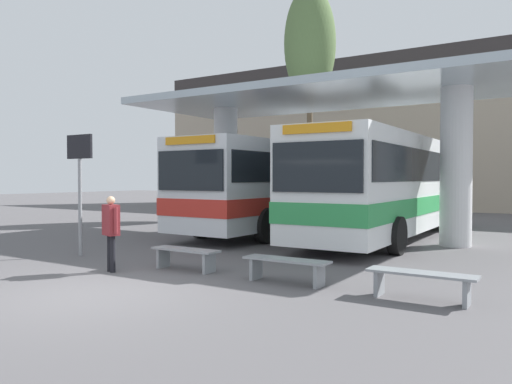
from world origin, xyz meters
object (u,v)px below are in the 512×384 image
(info_sign_platform, at_px, (80,170))
(parked_car_street, at_px, (279,194))
(waiting_bench_far_platform, at_px, (421,279))
(transit_bus_left_bay, at_px, (285,183))
(transit_bus_center_bay, at_px, (392,183))
(waiting_bench_mid_platform, at_px, (286,265))
(poplar_tree_behind_left, at_px, (310,45))
(pedestrian_waiting, at_px, (111,226))
(waiting_bench_near_pillar, at_px, (185,254))

(info_sign_platform, distance_m, parked_car_street, 19.76)
(waiting_bench_far_platform, bearing_deg, transit_bus_left_bay, 131.12)
(waiting_bench_far_platform, xyz_separation_m, info_sign_platform, (-8.43, 0.09, 1.83))
(transit_bus_center_bay, height_order, waiting_bench_mid_platform, transit_bus_center_bay)
(poplar_tree_behind_left, bearing_deg, waiting_bench_far_platform, -57.74)
(waiting_bench_mid_platform, bearing_deg, pedestrian_waiting, -164.93)
(transit_bus_center_bay, distance_m, waiting_bench_far_platform, 8.77)
(waiting_bench_mid_platform, height_order, parked_car_street, parked_car_street)
(waiting_bench_near_pillar, xyz_separation_m, pedestrian_waiting, (-1.18, -0.98, 0.63))
(waiting_bench_mid_platform, height_order, waiting_bench_far_platform, same)
(transit_bus_left_bay, xyz_separation_m, waiting_bench_near_pillar, (1.96, -7.87, -1.43))
(waiting_bench_near_pillar, xyz_separation_m, waiting_bench_mid_platform, (2.45, 0.00, 0.00))
(transit_bus_center_bay, xyz_separation_m, waiting_bench_near_pillar, (-1.92, -8.11, -1.46))
(info_sign_platform, xyz_separation_m, pedestrian_waiting, (2.34, -1.07, -1.20))
(pedestrian_waiting, xyz_separation_m, parked_car_street, (-7.45, 20.12, 0.00))
(waiting_bench_mid_platform, relative_size, info_sign_platform, 0.55)
(waiting_bench_near_pillar, relative_size, pedestrian_waiting, 1.00)
(poplar_tree_behind_left, distance_m, parked_car_street, 10.02)
(transit_bus_center_bay, height_order, waiting_bench_far_platform, transit_bus_center_bay)
(transit_bus_left_bay, xyz_separation_m, waiting_bench_far_platform, (6.87, -7.87, -1.43))
(transit_bus_left_bay, xyz_separation_m, parked_car_street, (-6.67, 11.27, -0.80))
(parked_car_street, bearing_deg, waiting_bench_near_pillar, -68.46)
(waiting_bench_far_platform, xyz_separation_m, pedestrian_waiting, (-6.09, -0.98, 0.62))
(waiting_bench_near_pillar, height_order, info_sign_platform, info_sign_platform)
(transit_bus_center_bay, distance_m, parked_car_street, 15.29)
(waiting_bench_far_platform, bearing_deg, transit_bus_center_bay, 110.23)
(waiting_bench_far_platform, bearing_deg, info_sign_platform, 179.39)
(waiting_bench_near_pillar, distance_m, parked_car_street, 21.00)
(info_sign_platform, height_order, pedestrian_waiting, info_sign_platform)
(waiting_bench_near_pillar, bearing_deg, parked_car_street, 114.28)
(transit_bus_left_bay, xyz_separation_m, waiting_bench_mid_platform, (4.41, -7.87, -1.43))
(transit_bus_center_bay, xyz_separation_m, waiting_bench_mid_platform, (0.53, -8.11, -1.46))
(pedestrian_waiting, bearing_deg, transit_bus_left_bay, 113.69)
(transit_bus_center_bay, distance_m, pedestrian_waiting, 9.64)
(transit_bus_left_bay, distance_m, info_sign_platform, 7.94)
(info_sign_platform, bearing_deg, pedestrian_waiting, -24.55)
(pedestrian_waiting, relative_size, parked_car_street, 0.34)
(transit_bus_left_bay, xyz_separation_m, transit_bus_center_bay, (3.88, 0.25, 0.03))
(transit_bus_center_bay, xyz_separation_m, pedestrian_waiting, (-3.10, -9.09, -0.84))
(info_sign_platform, bearing_deg, poplar_tree_behind_left, 92.56)
(waiting_bench_mid_platform, height_order, poplar_tree_behind_left, poplar_tree_behind_left)
(waiting_bench_near_pillar, distance_m, pedestrian_waiting, 1.66)
(waiting_bench_near_pillar, relative_size, info_sign_platform, 0.52)
(waiting_bench_near_pillar, xyz_separation_m, info_sign_platform, (-3.52, 0.09, 1.83))
(waiting_bench_far_platform, bearing_deg, pedestrian_waiting, -170.88)
(transit_bus_center_bay, bearing_deg, waiting_bench_far_platform, 109.64)
(waiting_bench_mid_platform, bearing_deg, transit_bus_left_bay, 119.27)
(parked_car_street, bearing_deg, pedestrian_waiting, -72.42)
(waiting_bench_far_platform, relative_size, poplar_tree_behind_left, 0.15)
(waiting_bench_far_platform, distance_m, poplar_tree_behind_left, 18.86)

